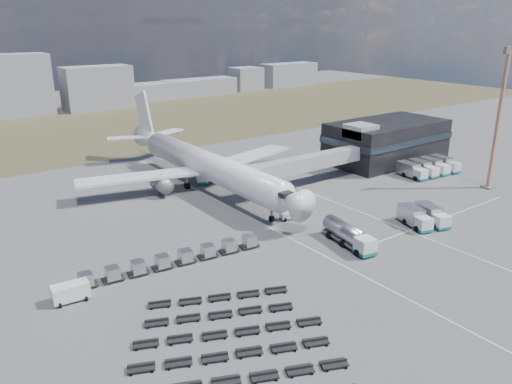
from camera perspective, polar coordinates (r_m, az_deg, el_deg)
ground at (r=81.92m, az=5.70°, el=-5.28°), size 420.00×420.00×0.00m
grass_strip at (r=175.95m, az=-18.99°, el=6.96°), size 420.00×90.00×0.01m
lane_markings at (r=90.17m, az=9.08°, el=-3.10°), size 47.12×110.00×0.01m
terminal at (r=129.24m, az=14.65°, el=5.71°), size 30.40×16.40×11.00m
jet_bridge at (r=104.52m, az=4.88°, el=3.09°), size 30.30×3.80×7.05m
airliner at (r=104.92m, az=-6.03°, el=3.25°), size 51.59×64.53×17.62m
fuel_tanker at (r=79.71m, az=10.55°, el=-4.88°), size 4.33×10.99×3.46m
pushback_tug at (r=89.03m, az=3.74°, el=-2.72°), size 3.24×2.35×1.35m
utility_van at (r=68.00m, az=-20.42°, el=-10.73°), size 4.65×2.40×2.38m
catering_truck at (r=110.18m, az=-6.30°, el=1.95°), size 4.90×6.84×2.90m
service_trucks_near at (r=90.83m, az=18.60°, el=-2.66°), size 7.89×8.68×2.91m
service_trucks_far at (r=121.64m, az=19.13°, el=2.70°), size 14.14×8.75×2.99m
uld_row at (r=73.22m, az=-9.34°, el=-7.57°), size 27.66×4.78×1.87m
baggage_dollies at (r=56.40m, az=-3.03°, el=-17.09°), size 27.13×27.38×0.67m
floodlight_mast at (r=113.39m, az=25.95°, el=7.40°), size 2.73×2.23×28.86m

